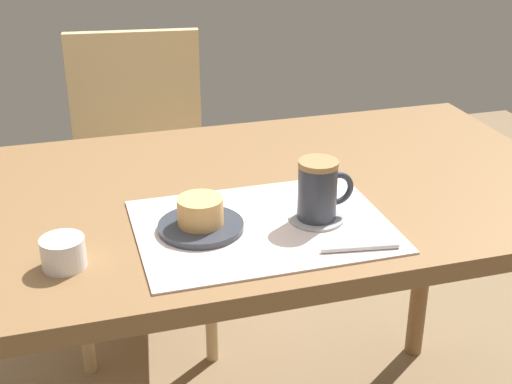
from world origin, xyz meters
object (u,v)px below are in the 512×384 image
(pastry, at_px, (200,211))
(sugar_bowl, at_px, (63,253))
(pastry_plate, at_px, (201,226))
(coffee_mug, at_px, (319,189))
(dining_table, at_px, (245,226))
(wooden_chair, at_px, (141,178))

(pastry, xyz_separation_m, sugar_bowl, (-0.23, -0.05, -0.01))
(pastry_plate, xyz_separation_m, coffee_mug, (0.21, -0.02, 0.05))
(dining_table, bearing_deg, wooden_chair, 99.40)
(dining_table, height_order, pastry_plate, pastry_plate)
(wooden_chair, xyz_separation_m, pastry_plate, (0.00, -0.87, 0.28))
(pastry, height_order, sugar_bowl, pastry)
(coffee_mug, relative_size, sugar_bowl, 1.54)
(pastry, bearing_deg, sugar_bowl, -167.09)
(wooden_chair, relative_size, pastry, 11.30)
(wooden_chair, bearing_deg, dining_table, 107.01)
(coffee_mug, bearing_deg, pastry, 174.21)
(dining_table, distance_m, coffee_mug, 0.24)
(pastry_plate, distance_m, coffee_mug, 0.22)
(pastry_plate, relative_size, coffee_mug, 1.38)
(wooden_chair, distance_m, pastry_plate, 0.92)
(dining_table, relative_size, sugar_bowl, 18.92)
(wooden_chair, xyz_separation_m, pastry, (0.00, -0.87, 0.31))
(pastry, bearing_deg, pastry_plate, 0.00)
(dining_table, height_order, coffee_mug, coffee_mug)
(pastry_plate, relative_size, pastry, 1.88)
(sugar_bowl, bearing_deg, wooden_chair, 76.02)
(sugar_bowl, bearing_deg, coffee_mug, 4.18)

